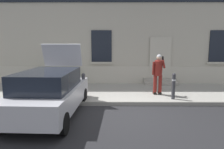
% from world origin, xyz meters
% --- Properties ---
extents(ground_plane, '(80.00, 80.00, 0.00)m').
position_xyz_m(ground_plane, '(0.00, 0.00, 0.00)').
color(ground_plane, '#232326').
extents(sidewalk, '(24.00, 3.60, 0.15)m').
position_xyz_m(sidewalk, '(0.00, 2.80, 0.07)').
color(sidewalk, '#99968E').
rests_on(sidewalk, ground).
extents(curb_edge, '(24.00, 0.12, 0.15)m').
position_xyz_m(curb_edge, '(0.00, 0.94, 0.07)').
color(curb_edge, gray).
rests_on(curb_edge, ground).
extents(building_facade, '(24.00, 1.52, 7.50)m').
position_xyz_m(building_facade, '(0.01, 5.29, 3.73)').
color(building_facade, '#B2AD9E').
rests_on(building_facade, ground).
extents(entrance_stoop, '(1.78, 0.64, 0.32)m').
position_xyz_m(entrance_stoop, '(2.26, 4.33, 0.28)').
color(entrance_stoop, '#9E998E').
rests_on(entrance_stoop, sidewalk).
extents(hatchback_car_silver, '(1.92, 4.13, 2.34)m').
position_xyz_m(hatchback_car_silver, '(-2.33, -0.17, 0.80)').
color(hatchback_car_silver, '#B7B7BF').
rests_on(hatchback_car_silver, ground).
extents(bollard_near_person, '(0.15, 0.15, 1.04)m').
position_xyz_m(bollard_near_person, '(2.10, 1.35, 0.71)').
color(bollard_near_person, '#333338').
rests_on(bollard_near_person, sidewalk).
extents(bollard_far_left, '(0.15, 0.15, 1.04)m').
position_xyz_m(bollard_far_left, '(-1.48, 1.35, 0.71)').
color(bollard_far_left, '#333338').
rests_on(bollard_far_left, sidewalk).
extents(person_on_phone, '(0.51, 0.50, 1.75)m').
position_xyz_m(person_on_phone, '(1.63, 2.06, 1.15)').
color(person_on_phone, maroon).
rests_on(person_on_phone, sidewalk).
extents(planter_cream, '(0.44, 0.44, 0.86)m').
position_xyz_m(planter_cream, '(-4.30, 4.11, 0.61)').
color(planter_cream, beige).
rests_on(planter_cream, sidewalk).
extents(planter_olive, '(0.44, 0.44, 0.86)m').
position_xyz_m(planter_olive, '(-2.49, 4.12, 0.61)').
color(planter_olive, '#606B38').
rests_on(planter_olive, sidewalk).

